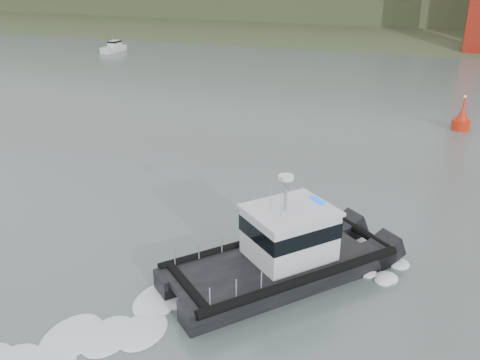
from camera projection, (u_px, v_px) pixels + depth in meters
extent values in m
plane|color=#546461|center=(158.00, 269.00, 27.61)|extent=(400.00, 400.00, 0.00)
cube|color=#394628|center=(371.00, 36.00, 107.57)|extent=(500.00, 44.72, 16.25)
cube|color=black|center=(264.00, 256.00, 27.91)|extent=(8.78, 9.72, 1.28)
cube|color=black|center=(296.00, 284.00, 25.60)|extent=(8.78, 9.72, 1.28)
cube|color=black|center=(270.00, 263.00, 26.32)|extent=(9.88, 10.42, 0.27)
cube|color=silver|center=(289.00, 234.00, 26.27)|extent=(4.93, 4.99, 2.45)
cube|color=black|center=(290.00, 226.00, 26.10)|extent=(5.02, 5.08, 0.80)
cube|color=silver|center=(290.00, 210.00, 25.77)|extent=(5.23, 5.29, 0.17)
cylinder|color=#95989D|center=(285.00, 195.00, 25.28)|extent=(0.17, 0.17, 1.92)
cylinder|color=white|center=(286.00, 177.00, 24.93)|extent=(0.75, 0.75, 0.19)
cube|color=silver|center=(113.00, 49.00, 89.86)|extent=(2.12, 5.30, 1.04)
cube|color=silver|center=(114.00, 44.00, 89.89)|extent=(1.54, 2.17, 1.04)
cube|color=black|center=(114.00, 42.00, 89.75)|extent=(1.58, 2.22, 0.30)
cylinder|color=#95989D|center=(112.00, 38.00, 89.16)|extent=(0.07, 0.07, 1.04)
cylinder|color=red|center=(460.00, 126.00, 49.68)|extent=(1.65, 1.65, 1.10)
cone|color=red|center=(462.00, 114.00, 49.25)|extent=(1.28, 1.28, 1.65)
cylinder|color=red|center=(464.00, 103.00, 48.83)|extent=(0.15, 0.15, 0.92)
sphere|color=#E5D87F|center=(465.00, 97.00, 48.61)|extent=(0.28, 0.28, 0.28)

